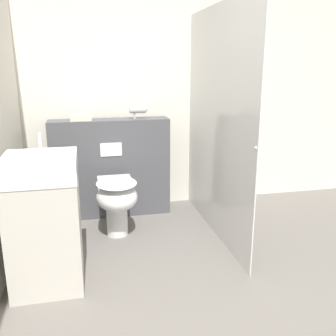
% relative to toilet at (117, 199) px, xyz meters
% --- Properties ---
extents(ground_plane, '(12.00, 12.00, 0.00)m').
position_rel_toilet_xyz_m(ground_plane, '(0.47, -1.50, -0.38)').
color(ground_plane, slate).
extents(wall_back, '(8.00, 0.06, 2.50)m').
position_rel_toilet_xyz_m(wall_back, '(0.47, 0.84, 0.87)').
color(wall_back, silver).
rests_on(wall_back, ground_plane).
extents(partition_panel, '(1.25, 0.27, 1.05)m').
position_rel_toilet_xyz_m(partition_panel, '(-0.00, 0.59, 0.15)').
color(partition_panel, '#4C4C51').
rests_on(partition_panel, ground_plane).
extents(shower_glass, '(0.04, 1.77, 2.12)m').
position_rel_toilet_xyz_m(shower_glass, '(0.94, -0.07, 0.68)').
color(shower_glass, silver).
rests_on(shower_glass, ground_plane).
extents(toilet, '(0.38, 0.59, 0.56)m').
position_rel_toilet_xyz_m(toilet, '(0.00, 0.00, 0.00)').
color(toilet, white).
rests_on(toilet, ground_plane).
extents(sink_vanity, '(0.51, 0.54, 1.13)m').
position_rel_toilet_xyz_m(sink_vanity, '(-0.58, -0.69, 0.12)').
color(sink_vanity, beige).
rests_on(sink_vanity, ground_plane).
extents(hair_drier, '(0.20, 0.07, 0.13)m').
position_rel_toilet_xyz_m(hair_drier, '(0.31, 0.57, 0.76)').
color(hair_drier, '#B7B7BC').
rests_on(hair_drier, partition_panel).
extents(folded_towel, '(0.21, 0.18, 0.05)m').
position_rel_toilet_xyz_m(folded_towel, '(-0.29, 0.58, 0.70)').
color(folded_towel, beige).
rests_on(folded_towel, partition_panel).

